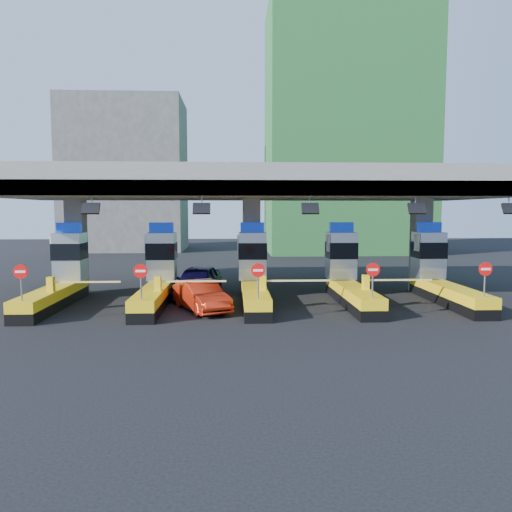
{
  "coord_description": "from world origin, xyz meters",
  "views": [
    {
      "loc": [
        -1.08,
        -25.85,
        4.8
      ],
      "look_at": [
        0.13,
        0.0,
        2.45
      ],
      "focal_mm": 35.0,
      "sensor_mm": 36.0,
      "label": 1
    }
  ],
  "objects": [
    {
      "name": "toll_lane_right",
      "position": [
        5.0,
        0.28,
        1.4
      ],
      "size": [
        4.43,
        8.0,
        4.16
      ],
      "color": "black",
      "rests_on": "ground"
    },
    {
      "name": "van",
      "position": [
        -3.04,
        1.77,
        0.88
      ],
      "size": [
        2.91,
        5.45,
        1.77
      ],
      "primitive_type": "imported",
      "rotation": [
        0.0,
        0.0,
        -0.16
      ],
      "color": "black",
      "rests_on": "ground"
    },
    {
      "name": "red_car",
      "position": [
        -2.62,
        -2.05,
        0.72
      ],
      "size": [
        3.2,
        4.62,
        1.44
      ],
      "primitive_type": "imported",
      "rotation": [
        0.0,
        0.0,
        0.43
      ],
      "color": "#A9200D",
      "rests_on": "ground"
    },
    {
      "name": "bg_building_scaffold",
      "position": [
        12.0,
        32.0,
        14.0
      ],
      "size": [
        18.0,
        12.0,
        28.0
      ],
      "primitive_type": "cube",
      "color": "#1E5926",
      "rests_on": "ground"
    },
    {
      "name": "toll_lane_left",
      "position": [
        -5.0,
        0.28,
        1.4
      ],
      "size": [
        4.43,
        8.0,
        4.16
      ],
      "color": "black",
      "rests_on": "ground"
    },
    {
      "name": "toll_lane_center",
      "position": [
        0.0,
        0.28,
        1.4
      ],
      "size": [
        4.43,
        8.0,
        4.16
      ],
      "color": "black",
      "rests_on": "ground"
    },
    {
      "name": "bg_building_concrete",
      "position": [
        -14.0,
        36.0,
        9.0
      ],
      "size": [
        14.0,
        10.0,
        18.0
      ],
      "primitive_type": "cube",
      "color": "#4C4C49",
      "rests_on": "ground"
    },
    {
      "name": "ground",
      "position": [
        0.0,
        0.0,
        0.0
      ],
      "size": [
        120.0,
        120.0,
        0.0
      ],
      "primitive_type": "plane",
      "color": "black",
      "rests_on": "ground"
    },
    {
      "name": "toll_lane_far_right",
      "position": [
        10.0,
        0.28,
        1.4
      ],
      "size": [
        4.43,
        8.0,
        4.16
      ],
      "color": "black",
      "rests_on": "ground"
    },
    {
      "name": "toll_canopy",
      "position": [
        0.0,
        2.87,
        6.13
      ],
      "size": [
        28.0,
        12.09,
        7.0
      ],
      "color": "slate",
      "rests_on": "ground"
    },
    {
      "name": "toll_lane_far_left",
      "position": [
        -10.0,
        0.28,
        1.4
      ],
      "size": [
        4.43,
        8.0,
        4.16
      ],
      "color": "black",
      "rests_on": "ground"
    }
  ]
}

